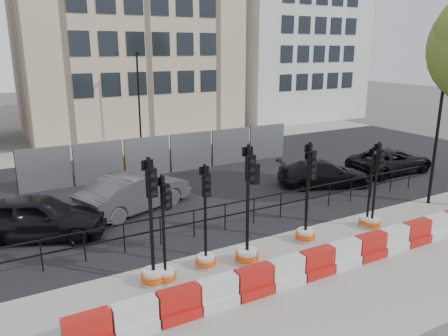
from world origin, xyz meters
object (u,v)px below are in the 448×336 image
lamp_post_near (439,126)px  traffic_signal_h (373,211)px  traffic_signal_a (153,260)px  car_c (324,173)px  car_a (37,217)px  traffic_signal_d (248,236)px

lamp_post_near → traffic_signal_h: size_ratio=1.91×
lamp_post_near → traffic_signal_a: size_ratio=1.68×
traffic_signal_a → traffic_signal_h: 8.11m
car_c → traffic_signal_h: bearing=-178.6°
lamp_post_near → car_a: 15.30m
lamp_post_near → traffic_signal_d: lamp_post_near is taller
traffic_signal_a → traffic_signal_h: size_ratio=1.13×
traffic_signal_h → car_a: (-10.44, 4.92, 0.12)m
car_c → lamp_post_near: bearing=-127.6°
traffic_signal_d → traffic_signal_h: bearing=7.0°
traffic_signal_d → traffic_signal_h: size_ratio=1.15×
traffic_signal_a → lamp_post_near: bearing=-3.7°
lamp_post_near → car_a: bearing=163.7°
traffic_signal_a → traffic_signal_d: size_ratio=0.98×
traffic_signal_d → car_a: size_ratio=0.75×
traffic_signal_a → car_a: traffic_signal_a is taller
traffic_signal_d → car_c: bearing=39.8°
traffic_signal_a → car_c: (9.97, 4.43, -0.12)m
traffic_signal_d → car_c: 8.51m
lamp_post_near → car_c: bearing=119.1°
traffic_signal_h → car_c: bearing=81.4°
lamp_post_near → traffic_signal_h: lamp_post_near is taller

